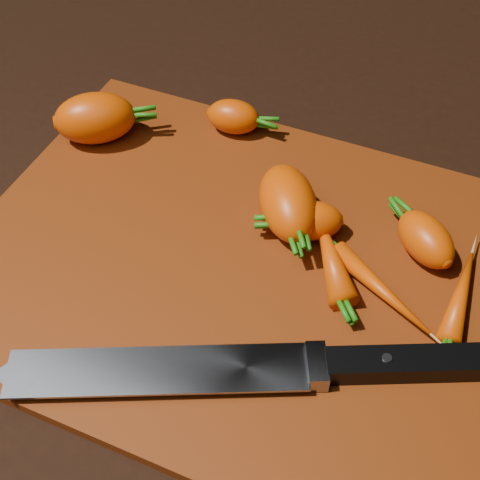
% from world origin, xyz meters
% --- Properties ---
extents(ground, '(2.00, 2.00, 0.01)m').
position_xyz_m(ground, '(0.00, 0.00, -0.01)').
color(ground, black).
extents(cutting_board, '(0.50, 0.40, 0.01)m').
position_xyz_m(cutting_board, '(0.00, 0.00, 0.01)').
color(cutting_board, '#632408').
rests_on(cutting_board, ground).
extents(carrot_0, '(0.10, 0.09, 0.05)m').
position_xyz_m(carrot_0, '(-0.21, 0.10, 0.04)').
color(carrot_0, '#E64802').
rests_on(carrot_0, cutting_board).
extents(carrot_1, '(0.09, 0.11, 0.05)m').
position_xyz_m(carrot_1, '(0.03, 0.06, 0.04)').
color(carrot_1, '#E64802').
rests_on(carrot_1, cutting_board).
extents(carrot_2, '(0.07, 0.06, 0.04)m').
position_xyz_m(carrot_2, '(0.05, 0.06, 0.03)').
color(carrot_2, '#E64802').
rests_on(carrot_2, cutting_board).
extents(carrot_3, '(0.06, 0.04, 0.04)m').
position_xyz_m(carrot_3, '(-0.08, 0.17, 0.03)').
color(carrot_3, '#E64802').
rests_on(carrot_3, cutting_board).
extents(carrot_4, '(0.08, 0.07, 0.04)m').
position_xyz_m(carrot_4, '(0.16, 0.08, 0.03)').
color(carrot_4, '#E64802').
rests_on(carrot_4, cutting_board).
extents(carrot_5, '(0.02, 0.10, 0.02)m').
position_xyz_m(carrot_5, '(0.20, 0.03, 0.02)').
color(carrot_5, '#E64802').
rests_on(carrot_5, cutting_board).
extents(carrot_6, '(0.11, 0.07, 0.02)m').
position_xyz_m(carrot_6, '(0.13, 0.01, 0.02)').
color(carrot_6, '#E64802').
rests_on(carrot_6, cutting_board).
extents(carrot_7, '(0.08, 0.10, 0.03)m').
position_xyz_m(carrot_7, '(0.08, 0.03, 0.03)').
color(carrot_7, '#E64802').
rests_on(carrot_7, cutting_board).
extents(knife, '(0.37, 0.19, 0.02)m').
position_xyz_m(knife, '(0.01, -0.13, 0.02)').
color(knife, gray).
rests_on(knife, cutting_board).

